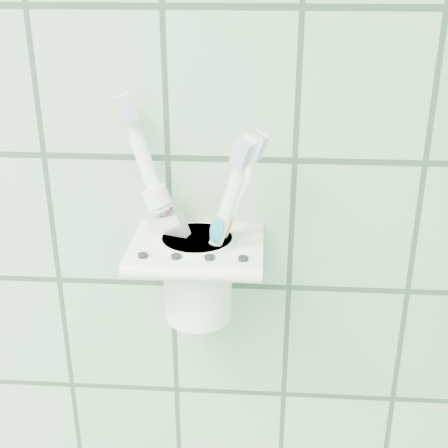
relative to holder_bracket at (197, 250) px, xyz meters
name	(u,v)px	position (x,y,z in m)	size (l,w,h in m)	color
holder_bracket	(197,250)	(0.00, 0.00, 0.00)	(0.13, 0.11, 0.04)	white
cup	(198,274)	(0.00, 0.00, -0.03)	(0.08, 0.08, 0.09)	white
toothbrush_pink	(193,203)	(0.00, 0.01, 0.04)	(0.07, 0.03, 0.22)	white
toothbrush_blue	(191,216)	(-0.01, 0.01, 0.03)	(0.07, 0.02, 0.20)	white
toothbrush_orange	(195,207)	(0.00, 0.02, 0.04)	(0.06, 0.07, 0.21)	white
toothpaste_tube	(200,237)	(0.00, 0.01, 0.01)	(0.07, 0.04, 0.15)	silver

